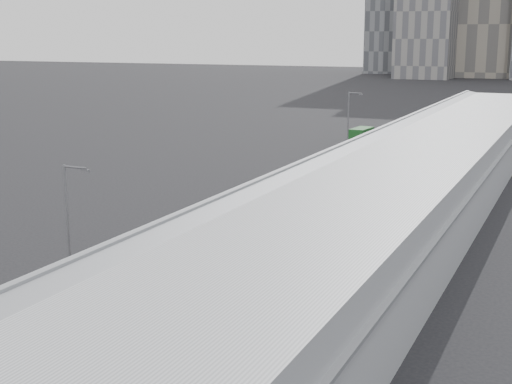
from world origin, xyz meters
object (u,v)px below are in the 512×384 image
Objects in this scene: street_lamp_near at (70,217)px; suv at (395,127)px; bus_6 at (374,158)px; bus_3 at (219,241)px; bus_2 at (91,305)px; bus_4 at (290,200)px; bus_5 at (335,174)px; bus_7 at (398,141)px; shipping_container at (361,135)px; street_lamp_far at (349,119)px.

street_lamp_near is 88.44m from suv.
bus_6 is 1.97× the size of suv.
bus_3 reaches higher than bus_6.
bus_2 is 1.06× the size of bus_4.
bus_5 is 0.96× the size of bus_7.
bus_4 reaches higher than suv.
bus_5 is 36.32m from shipping_container.
street_lamp_far is at bearing 94.78° from bus_3.
shipping_container is (-7.89, 63.61, -0.34)m from bus_3.
bus_2 is at bearing -95.74° from bus_6.
shipping_container is at bearing 94.08° from bus_2.
bus_2 is at bearing -92.14° from bus_7.
bus_6 is at bearing 84.74° from bus_5.
bus_6 is at bearing 82.76° from street_lamp_near.
bus_3 is at bearing -92.22° from bus_5.
street_lamp_far is at bearing 99.01° from bus_4.
shipping_container is (-8.20, 21.93, -0.32)m from bus_6.
street_lamp_near is (-6.47, -50.96, 3.33)m from bus_6.
bus_4 is at bearing -77.50° from shipping_container.
bus_4 is at bearing -81.05° from street_lamp_far.
bus_2 is 8.63m from street_lamp_near.
bus_7 reaches higher than bus_5.
bus_4 is at bearing -92.13° from bus_7.
street_lamp_near is (-5.98, -65.33, 3.11)m from bus_7.
bus_5 is 2.16× the size of suv.
bus_6 reaches higher than shipping_container.
suv is at bearing 87.56° from shipping_container.
bus_3 reaches higher than suv.
street_lamp_far is (-5.65, 35.86, 3.67)m from bus_4.
bus_3 is 1.98× the size of suv.
street_lamp_near is 1.33× the size of suv.
bus_2 is at bearing -43.78° from street_lamp_near.
bus_4 is 1.94× the size of suv.
street_lamp_far is 1.43× the size of suv.
bus_2 is at bearing -93.35° from bus_3.
bus_5 is 2.56× the size of shipping_container.
bus_4 is (-0.29, 14.95, -0.02)m from bus_3.
bus_6 is 14.37m from bus_7.
street_lamp_far reaches higher than bus_3.
bus_5 is at bearing -92.18° from bus_7.
street_lamp_far is 28.58m from suv.
bus_7 reaches higher than bus_6.
bus_5 is at bearing 88.68° from bus_3.
bus_2 is 0.92× the size of bus_7.
street_lamp_far is at bearing 89.79° from street_lamp_near.
bus_7 reaches higher than bus_2.
shipping_container is (-1.95, 12.80, -3.98)m from street_lamp_far.
street_lamp_far is (-5.76, -5.23, 3.44)m from bus_7.
bus_3 is 2.35× the size of shipping_container.
bus_6 is 11.66m from street_lamp_far.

